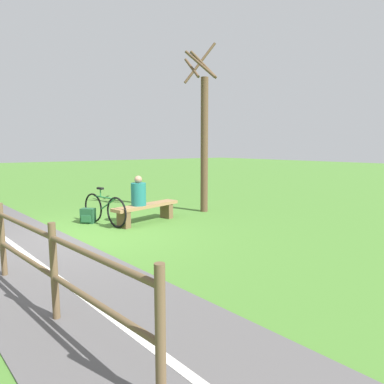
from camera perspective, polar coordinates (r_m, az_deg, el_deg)
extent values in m
plane|color=#477A2D|center=(7.74, -17.32, -7.04)|extent=(80.00, 80.00, 0.00)
cube|color=#565454|center=(3.89, -11.17, -21.80)|extent=(5.44, 36.05, 0.02)
cube|color=silver|center=(3.89, -11.18, -21.67)|extent=(3.01, 31.88, 0.00)
cube|color=#937047|center=(8.63, -7.75, -2.31)|extent=(1.98, 0.80, 0.08)
cube|color=brown|center=(9.17, -4.35, -3.19)|extent=(0.23, 0.37, 0.40)
cube|color=brown|center=(8.21, -11.51, -4.60)|extent=(0.23, 0.37, 0.40)
cylinder|color=#1E6B66|center=(8.41, -9.06, -0.38)|extent=(0.44, 0.44, 0.56)
sphere|color=#9E755B|center=(8.37, -9.11, 2.10)|extent=(0.19, 0.19, 0.19)
torus|color=black|center=(8.20, -12.67, -3.40)|extent=(0.20, 0.74, 0.74)
torus|color=black|center=(8.99, -16.40, -2.56)|extent=(0.20, 0.74, 0.74)
cylinder|color=#237038|center=(8.54, -14.69, -0.88)|extent=(0.21, 0.82, 0.04)
cylinder|color=#237038|center=(8.44, -14.09, -2.04)|extent=(0.16, 0.60, 0.35)
cylinder|color=#237038|center=(8.65, -15.27, -0.13)|extent=(0.03, 0.03, 0.20)
cube|color=black|center=(8.63, -15.29, 0.60)|extent=(0.12, 0.21, 0.05)
cube|color=#1E4C2D|center=(8.93, -17.22, -3.86)|extent=(0.39, 0.39, 0.38)
cube|color=#245B37|center=(8.83, -17.56, -4.37)|extent=(0.19, 0.20, 0.17)
cylinder|color=brown|center=(5.73, -29.49, -7.10)|extent=(0.08, 0.08, 1.10)
cylinder|color=brown|center=(4.08, -22.33, -12.42)|extent=(0.08, 0.08, 1.10)
cylinder|color=brown|center=(2.65, -5.38, -23.29)|extent=(0.08, 0.08, 1.10)
cylinder|color=brown|center=(9.94, 2.10, 7.81)|extent=(0.22, 0.22, 3.90)
cylinder|color=brown|center=(10.00, -0.03, 20.30)|extent=(0.24, 0.86, 0.69)
cylinder|color=brown|center=(10.67, 1.36, 21.03)|extent=(0.95, 0.44, 1.24)
cylinder|color=brown|center=(9.84, 1.97, 20.78)|extent=(0.59, 0.59, 0.77)
cylinder|color=brown|center=(9.80, 1.38, 20.88)|extent=(0.55, 0.79, 0.79)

